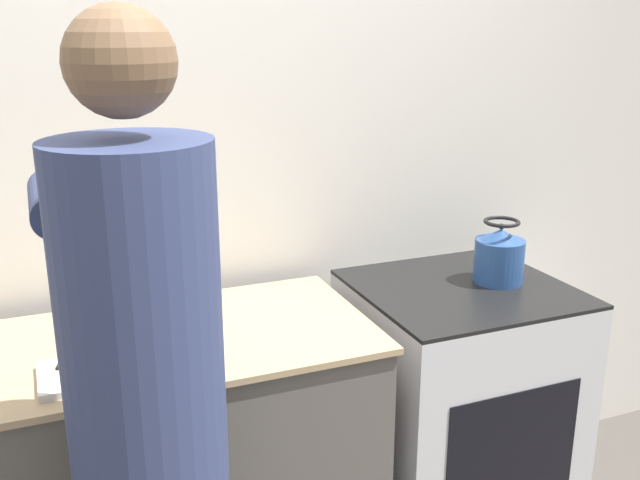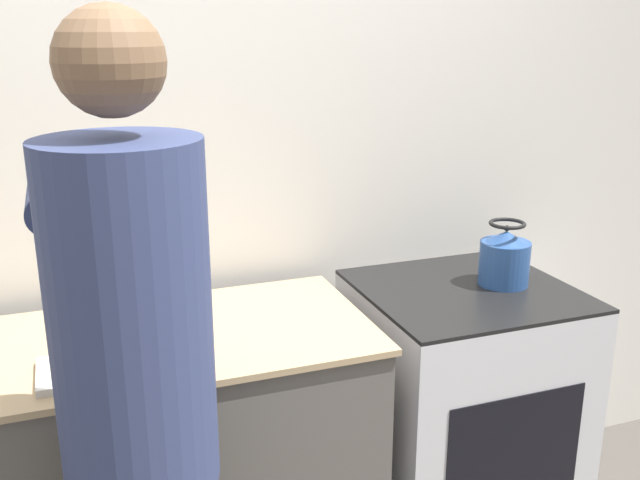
{
  "view_description": "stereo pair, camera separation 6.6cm",
  "coord_description": "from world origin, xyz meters",
  "views": [
    {
      "loc": [
        -0.42,
        -1.48,
        1.71
      ],
      "look_at": [
        0.27,
        0.2,
        1.16
      ],
      "focal_mm": 40.0,
      "sensor_mm": 36.0,
      "label": 1
    },
    {
      "loc": [
        -0.36,
        -1.51,
        1.71
      ],
      "look_at": [
        0.27,
        0.2,
        1.16
      ],
      "focal_mm": 40.0,
      "sensor_mm": 36.0,
      "label": 2
    }
  ],
  "objects": [
    {
      "name": "knife",
      "position": [
        -0.31,
        0.14,
        0.93
      ],
      "size": [
        0.24,
        0.1,
        0.01
      ],
      "rotation": [
        0.0,
        0.0,
        -0.27
      ],
      "color": "silver",
      "rests_on": "cutting_board"
    },
    {
      "name": "kettle",
      "position": [
        0.94,
        0.3,
        1.0
      ],
      "size": [
        0.16,
        0.16,
        0.21
      ],
      "color": "#284C8C",
      "rests_on": "oven"
    },
    {
      "name": "person",
      "position": [
        -0.26,
        -0.2,
        0.96
      ],
      "size": [
        0.35,
        0.59,
        1.75
      ],
      "color": "#292B1D",
      "rests_on": "ground_plane"
    },
    {
      "name": "oven",
      "position": [
        0.81,
        0.31,
        0.45
      ],
      "size": [
        0.65,
        0.62,
        0.91
      ],
      "color": "silver",
      "rests_on": "ground_plane"
    },
    {
      "name": "cutting_board",
      "position": [
        -0.28,
        0.14,
        0.91
      ],
      "size": [
        0.38,
        0.18,
        0.02
      ],
      "color": "silver",
      "rests_on": "counter"
    },
    {
      "name": "wall_back",
      "position": [
        0.0,
        0.68,
        1.3
      ],
      "size": [
        8.0,
        0.05,
        2.6
      ],
      "color": "silver",
      "rests_on": "ground_plane"
    }
  ]
}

